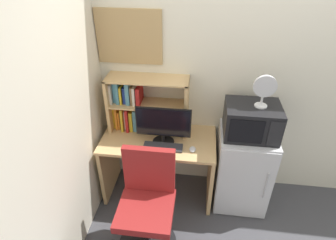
{
  "coord_description": "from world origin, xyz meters",
  "views": [
    {
      "loc": [
        -0.6,
        -2.5,
        2.4
      ],
      "look_at": [
        -0.88,
        -0.33,
        0.99
      ],
      "focal_mm": 29.78,
      "sensor_mm": 36.0,
      "label": 1
    }
  ],
  "objects_px": {
    "desk_chair": "(147,209)",
    "desk_fan": "(264,89)",
    "monitor": "(163,125)",
    "computer_mouse": "(193,149)",
    "microwave": "(252,120)",
    "hutch_bookshelf": "(136,103)",
    "wall_corkboard": "(129,37)",
    "mini_fridge": "(242,169)",
    "keyboard": "(163,147)"
  },
  "relations": [
    {
      "from": "mini_fridge",
      "to": "wall_corkboard",
      "type": "bearing_deg",
      "value": 165.96
    },
    {
      "from": "hutch_bookshelf",
      "to": "wall_corkboard",
      "type": "distance_m",
      "value": 0.64
    },
    {
      "from": "keyboard",
      "to": "mini_fridge",
      "type": "height_order",
      "value": "mini_fridge"
    },
    {
      "from": "desk_fan",
      "to": "wall_corkboard",
      "type": "height_order",
      "value": "wall_corkboard"
    },
    {
      "from": "keyboard",
      "to": "hutch_bookshelf",
      "type": "bearing_deg",
      "value": 135.17
    },
    {
      "from": "mini_fridge",
      "to": "desk_fan",
      "type": "bearing_deg",
      "value": -3.26
    },
    {
      "from": "microwave",
      "to": "desk_chair",
      "type": "height_order",
      "value": "microwave"
    },
    {
      "from": "desk_fan",
      "to": "wall_corkboard",
      "type": "relative_size",
      "value": 0.48
    },
    {
      "from": "microwave",
      "to": "wall_corkboard",
      "type": "xyz_separation_m",
      "value": [
        -1.16,
        0.29,
        0.63
      ]
    },
    {
      "from": "microwave",
      "to": "wall_corkboard",
      "type": "relative_size",
      "value": 0.79
    },
    {
      "from": "desk_chair",
      "to": "desk_fan",
      "type": "bearing_deg",
      "value": 33.51
    },
    {
      "from": "hutch_bookshelf",
      "to": "microwave",
      "type": "distance_m",
      "value": 1.12
    },
    {
      "from": "computer_mouse",
      "to": "desk_fan",
      "type": "bearing_deg",
      "value": 13.5
    },
    {
      "from": "keyboard",
      "to": "microwave",
      "type": "bearing_deg",
      "value": 9.67
    },
    {
      "from": "wall_corkboard",
      "to": "monitor",
      "type": "bearing_deg",
      "value": -43.62
    },
    {
      "from": "mini_fridge",
      "to": "wall_corkboard",
      "type": "relative_size",
      "value": 1.43
    },
    {
      "from": "monitor",
      "to": "computer_mouse",
      "type": "bearing_deg",
      "value": -17.01
    },
    {
      "from": "hutch_bookshelf",
      "to": "keyboard",
      "type": "bearing_deg",
      "value": -44.83
    },
    {
      "from": "microwave",
      "to": "mini_fridge",
      "type": "bearing_deg",
      "value": -90.1
    },
    {
      "from": "microwave",
      "to": "keyboard",
      "type": "bearing_deg",
      "value": -170.33
    },
    {
      "from": "monitor",
      "to": "mini_fridge",
      "type": "height_order",
      "value": "monitor"
    },
    {
      "from": "hutch_bookshelf",
      "to": "monitor",
      "type": "bearing_deg",
      "value": -36.88
    },
    {
      "from": "hutch_bookshelf",
      "to": "desk_chair",
      "type": "xyz_separation_m",
      "value": [
        0.24,
        -0.79,
        -0.6
      ]
    },
    {
      "from": "monitor",
      "to": "desk_fan",
      "type": "bearing_deg",
      "value": 3.2
    },
    {
      "from": "keyboard",
      "to": "computer_mouse",
      "type": "height_order",
      "value": "computer_mouse"
    },
    {
      "from": "computer_mouse",
      "to": "desk_fan",
      "type": "xyz_separation_m",
      "value": [
        0.57,
        0.14,
        0.6
      ]
    },
    {
      "from": "keyboard",
      "to": "desk_chair",
      "type": "xyz_separation_m",
      "value": [
        -0.07,
        -0.48,
        -0.32
      ]
    },
    {
      "from": "wall_corkboard",
      "to": "mini_fridge",
      "type": "bearing_deg",
      "value": -14.04
    },
    {
      "from": "computer_mouse",
      "to": "microwave",
      "type": "xyz_separation_m",
      "value": [
        0.51,
        0.14,
        0.28
      ]
    },
    {
      "from": "keyboard",
      "to": "desk_fan",
      "type": "height_order",
      "value": "desk_fan"
    },
    {
      "from": "wall_corkboard",
      "to": "microwave",
      "type": "bearing_deg",
      "value": -13.9
    },
    {
      "from": "desk_fan",
      "to": "wall_corkboard",
      "type": "distance_m",
      "value": 1.29
    },
    {
      "from": "keyboard",
      "to": "computer_mouse",
      "type": "xyz_separation_m",
      "value": [
        0.28,
        -0.01,
        0.0
      ]
    },
    {
      "from": "desk_fan",
      "to": "microwave",
      "type": "bearing_deg",
      "value": 173.54
    },
    {
      "from": "keyboard",
      "to": "desk_chair",
      "type": "height_order",
      "value": "desk_chair"
    },
    {
      "from": "mini_fridge",
      "to": "wall_corkboard",
      "type": "height_order",
      "value": "wall_corkboard"
    },
    {
      "from": "hutch_bookshelf",
      "to": "monitor",
      "type": "xyz_separation_m",
      "value": [
        0.31,
        -0.23,
        -0.09
      ]
    },
    {
      "from": "monitor",
      "to": "desk_fan",
      "type": "relative_size",
      "value": 1.77
    },
    {
      "from": "computer_mouse",
      "to": "microwave",
      "type": "height_order",
      "value": "microwave"
    },
    {
      "from": "hutch_bookshelf",
      "to": "wall_corkboard",
      "type": "bearing_deg",
      "value": 115.21
    },
    {
      "from": "monitor",
      "to": "computer_mouse",
      "type": "distance_m",
      "value": 0.36
    },
    {
      "from": "desk_fan",
      "to": "wall_corkboard",
      "type": "xyz_separation_m",
      "value": [
        -1.22,
        0.29,
        0.31
      ]
    },
    {
      "from": "microwave",
      "to": "desk_chair",
      "type": "bearing_deg",
      "value": -144.63
    },
    {
      "from": "computer_mouse",
      "to": "wall_corkboard",
      "type": "bearing_deg",
      "value": 146.41
    },
    {
      "from": "computer_mouse",
      "to": "keyboard",
      "type": "bearing_deg",
      "value": 178.65
    },
    {
      "from": "mini_fridge",
      "to": "wall_corkboard",
      "type": "distance_m",
      "value": 1.71
    },
    {
      "from": "mini_fridge",
      "to": "desk_fan",
      "type": "distance_m",
      "value": 0.92
    },
    {
      "from": "keyboard",
      "to": "microwave",
      "type": "distance_m",
      "value": 0.86
    },
    {
      "from": "desk_chair",
      "to": "wall_corkboard",
      "type": "distance_m",
      "value": 1.55
    },
    {
      "from": "computer_mouse",
      "to": "mini_fridge",
      "type": "xyz_separation_m",
      "value": [
        0.51,
        0.14,
        -0.32
      ]
    }
  ]
}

